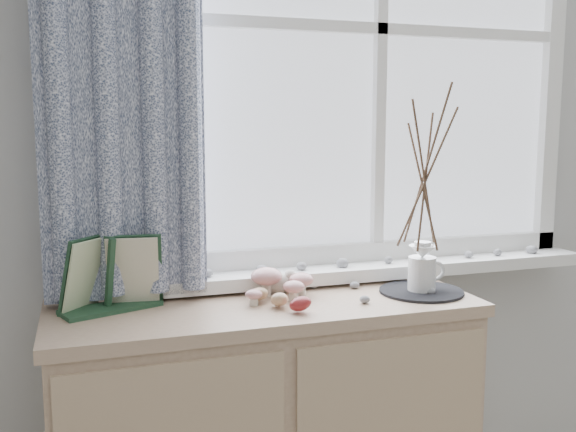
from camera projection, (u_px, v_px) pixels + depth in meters
name	position (u px, v px, depth m)	size (l,w,h in m)	color
botanical_book	(110.00, 274.00, 1.69)	(0.30, 0.13, 0.21)	#1E4029
toadstool_cluster	(279.00, 281.00, 1.85)	(0.22, 0.15, 0.09)	beige
wooden_eggs	(279.00, 299.00, 1.75)	(0.13, 0.17, 0.06)	tan
songbird_figurine	(276.00, 282.00, 1.90)	(0.13, 0.06, 0.07)	beige
crocheted_doily	(421.00, 291.00, 1.91)	(0.25, 0.25, 0.01)	black
twig_pitcher	(425.00, 173.00, 1.86)	(0.23, 0.23, 0.62)	silver
sideboard_pebbles	(365.00, 290.00, 1.90)	(0.33, 0.23, 0.02)	gray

